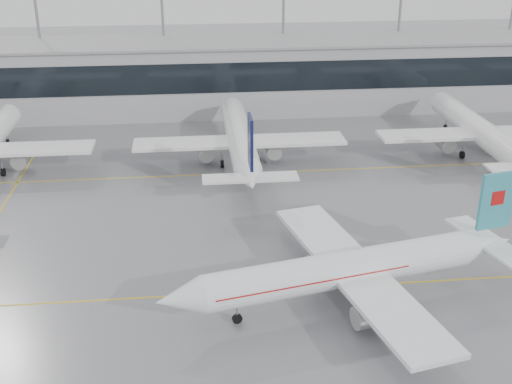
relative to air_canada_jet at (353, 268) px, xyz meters
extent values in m
plane|color=slate|center=(-7.29, 2.52, -3.43)|extent=(320.00, 320.00, 0.00)
cube|color=gold|center=(-7.29, 2.52, -3.42)|extent=(120.00, 0.25, 0.01)
cube|color=gold|center=(-7.29, 32.52, -3.42)|extent=(120.00, 0.25, 0.01)
cube|color=#A1A1A5|center=(-7.29, 64.52, 2.57)|extent=(180.00, 15.00, 12.00)
cube|color=black|center=(-7.29, 56.97, 4.07)|extent=(180.00, 0.20, 5.00)
cube|color=gray|center=(-7.29, 64.52, 8.77)|extent=(182.00, 16.00, 0.40)
cylinder|color=gray|center=(-40.29, 70.52, 7.57)|extent=(0.50, 0.50, 22.00)
cylinder|color=gray|center=(-18.29, 70.52, 7.57)|extent=(0.50, 0.50, 22.00)
cylinder|color=gray|center=(3.71, 70.52, 7.57)|extent=(0.50, 0.50, 22.00)
cylinder|color=gray|center=(25.71, 70.52, 7.57)|extent=(0.50, 0.50, 22.00)
cylinder|color=gray|center=(47.71, 70.52, 7.57)|extent=(0.50, 0.50, 22.00)
cylinder|color=white|center=(-1.27, -0.28, 0.10)|extent=(25.50, 8.76, 3.33)
cone|color=white|center=(-15.61, -3.47, 0.10)|extent=(4.63, 4.12, 3.33)
cone|color=white|center=(13.85, 3.08, 0.10)|extent=(6.19, 4.47, 3.33)
cube|color=white|center=(0.20, 0.04, -0.30)|extent=(10.85, 27.92, 0.45)
cube|color=white|center=(14.05, 3.13, 0.40)|extent=(5.03, 10.93, 0.25)
cube|color=teal|center=(14.24, 3.17, 4.60)|extent=(3.59, 1.12, 5.68)
cylinder|color=#A3A3A3|center=(0.75, -4.75, -1.80)|extent=(3.97, 2.83, 2.10)
cylinder|color=#A3A3A3|center=(-1.34, 4.62, -1.80)|extent=(3.97, 2.83, 2.10)
cylinder|color=gray|center=(-10.73, -2.39, -2.27)|extent=(0.20, 0.20, 1.41)
cylinder|color=black|center=(-10.73, -2.39, -2.98)|extent=(0.94, 0.49, 0.90)
cylinder|color=gray|center=(1.74, -2.28, -2.17)|extent=(0.24, 0.24, 1.41)
cylinder|color=black|center=(1.74, -2.28, -2.88)|extent=(1.17, 0.68, 1.10)
cylinder|color=gray|center=(0.61, 2.80, -2.17)|extent=(0.24, 0.24, 1.41)
cylinder|color=black|center=(0.61, 2.80, -2.88)|extent=(1.17, 0.68, 1.10)
cube|color=#B70F0F|center=(14.24, 3.17, 4.96)|extent=(1.46, 0.74, 1.40)
cube|color=#B70F0F|center=(-4.20, -0.93, 0.30)|extent=(18.30, 7.19, 0.12)
cone|color=white|center=(-42.29, 53.20, 0.37)|extent=(3.59, 4.00, 3.59)
cylinder|color=#A3A3A3|center=(-37.49, 36.52, -1.53)|extent=(2.10, 3.60, 2.10)
cylinder|color=gray|center=(-42.29, 48.20, -2.20)|extent=(0.20, 0.20, 1.56)
cylinder|color=black|center=(-42.29, 48.20, -2.98)|extent=(0.30, 0.90, 0.90)
cylinder|color=gray|center=(-39.69, 35.02, -2.10)|extent=(0.24, 0.24, 1.56)
cylinder|color=black|center=(-39.69, 35.02, -2.88)|extent=(0.45, 1.10, 1.10)
cylinder|color=white|center=(-7.29, 37.52, 0.37)|extent=(3.59, 27.36, 3.59)
cone|color=white|center=(-7.29, 53.20, 0.37)|extent=(3.59, 4.00, 3.59)
cone|color=white|center=(-7.29, 21.04, 0.37)|extent=(3.59, 5.60, 3.59)
cube|color=white|center=(-7.29, 36.02, -0.03)|extent=(29.64, 5.00, 0.45)
cube|color=white|center=(-7.29, 20.84, 0.67)|extent=(11.40, 2.80, 0.25)
cube|color=#0E1440|center=(-7.29, 20.64, 5.23)|extent=(0.35, 3.60, 6.12)
cylinder|color=#A3A3A3|center=(-12.09, 36.52, -1.53)|extent=(2.10, 3.60, 2.10)
cylinder|color=#A3A3A3|center=(-2.49, 36.52, -1.53)|extent=(2.10, 3.60, 2.10)
cylinder|color=gray|center=(-7.29, 48.20, -2.20)|extent=(0.20, 0.20, 1.56)
cylinder|color=black|center=(-7.29, 48.20, -2.98)|extent=(0.30, 0.90, 0.90)
cylinder|color=gray|center=(-9.89, 35.02, -2.10)|extent=(0.24, 0.24, 1.56)
cylinder|color=black|center=(-9.89, 35.02, -2.88)|extent=(0.45, 1.10, 1.10)
cylinder|color=gray|center=(-4.69, 35.02, -2.10)|extent=(0.24, 0.24, 1.56)
cylinder|color=black|center=(-4.69, 35.02, -2.88)|extent=(0.45, 1.10, 1.10)
cylinder|color=white|center=(27.71, 37.52, 0.37)|extent=(3.59, 27.36, 3.59)
cone|color=white|center=(27.71, 53.20, 0.37)|extent=(3.59, 4.00, 3.59)
cube|color=white|center=(27.71, 36.02, -0.03)|extent=(29.64, 5.00, 0.45)
cylinder|color=#A3A3A3|center=(22.91, 36.52, -1.53)|extent=(2.10, 3.60, 2.10)
cylinder|color=#A3A3A3|center=(32.51, 36.52, -1.53)|extent=(2.10, 3.60, 2.10)
cylinder|color=gray|center=(27.71, 48.20, -2.20)|extent=(0.20, 0.20, 1.56)
cylinder|color=black|center=(27.71, 48.20, -2.98)|extent=(0.30, 0.90, 0.90)
cylinder|color=gray|center=(25.11, 35.02, -2.10)|extent=(0.24, 0.24, 1.56)
cylinder|color=black|center=(25.11, 35.02, -2.88)|extent=(0.45, 1.10, 1.10)
cylinder|color=gray|center=(30.31, 35.02, -2.10)|extent=(0.24, 0.24, 1.56)
cylinder|color=black|center=(30.31, 35.02, -2.88)|extent=(0.45, 1.10, 1.10)
camera|label=1|loc=(-14.03, -49.02, 29.45)|focal=45.00mm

